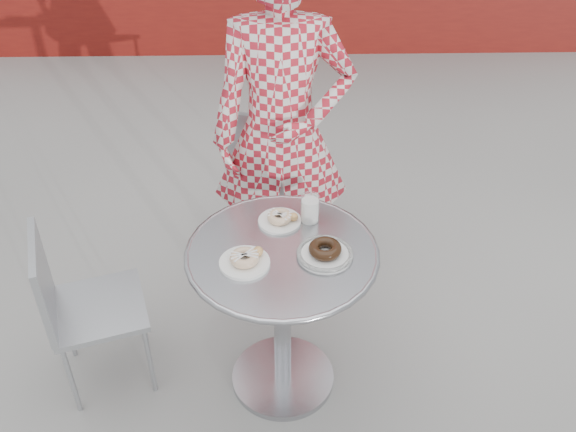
{
  "coord_description": "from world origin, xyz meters",
  "views": [
    {
      "loc": [
        0.0,
        -1.88,
        2.3
      ],
      "look_at": [
        0.05,
        0.09,
        0.82
      ],
      "focal_mm": 40.0,
      "sensor_mm": 36.0,
      "label": 1
    }
  ],
  "objects_px": {
    "bistro_table": "(282,286)",
    "milk_cup": "(310,209)",
    "chair_far": "(278,205)",
    "plate_near": "(245,260)",
    "plate_far": "(281,219)",
    "seated_person": "(282,134)",
    "plate_checker": "(325,252)",
    "chair_left": "(102,335)"
  },
  "relations": [
    {
      "from": "chair_far",
      "to": "seated_person",
      "type": "distance_m",
      "value": 0.65
    },
    {
      "from": "bistro_table",
      "to": "plate_checker",
      "type": "bearing_deg",
      "value": -11.5
    },
    {
      "from": "plate_near",
      "to": "plate_checker",
      "type": "relative_size",
      "value": 0.88
    },
    {
      "from": "plate_near",
      "to": "chair_left",
      "type": "bearing_deg",
      "value": 168.9
    },
    {
      "from": "plate_far",
      "to": "milk_cup",
      "type": "relative_size",
      "value": 1.45
    },
    {
      "from": "chair_far",
      "to": "plate_checker",
      "type": "xyz_separation_m",
      "value": [
        0.17,
        -0.97,
        0.48
      ]
    },
    {
      "from": "seated_person",
      "to": "plate_near",
      "type": "xyz_separation_m",
      "value": [
        -0.15,
        -0.73,
        -0.11
      ]
    },
    {
      "from": "plate_near",
      "to": "plate_far",
      "type": "bearing_deg",
      "value": 61.85
    },
    {
      "from": "chair_far",
      "to": "plate_checker",
      "type": "relative_size",
      "value": 4.31
    },
    {
      "from": "plate_near",
      "to": "milk_cup",
      "type": "bearing_deg",
      "value": 45.87
    },
    {
      "from": "chair_far",
      "to": "plate_near",
      "type": "height_order",
      "value": "chair_far"
    },
    {
      "from": "plate_near",
      "to": "plate_checker",
      "type": "height_order",
      "value": "plate_checker"
    },
    {
      "from": "bistro_table",
      "to": "chair_far",
      "type": "height_order",
      "value": "chair_far"
    },
    {
      "from": "chair_far",
      "to": "plate_near",
      "type": "xyz_separation_m",
      "value": [
        -0.13,
        -1.0,
        0.48
      ]
    },
    {
      "from": "seated_person",
      "to": "plate_near",
      "type": "bearing_deg",
      "value": -102.41
    },
    {
      "from": "bistro_table",
      "to": "chair_far",
      "type": "distance_m",
      "value": 0.97
    },
    {
      "from": "bistro_table",
      "to": "plate_far",
      "type": "distance_m",
      "value": 0.27
    },
    {
      "from": "plate_far",
      "to": "plate_checker",
      "type": "relative_size",
      "value": 0.81
    },
    {
      "from": "bistro_table",
      "to": "milk_cup",
      "type": "relative_size",
      "value": 6.33
    },
    {
      "from": "chair_far",
      "to": "plate_checker",
      "type": "height_order",
      "value": "chair_far"
    },
    {
      "from": "chair_far",
      "to": "chair_left",
      "type": "xyz_separation_m",
      "value": [
        -0.76,
        -0.88,
        -0.04
      ]
    },
    {
      "from": "bistro_table",
      "to": "chair_far",
      "type": "relative_size",
      "value": 0.82
    },
    {
      "from": "plate_near",
      "to": "milk_cup",
      "type": "distance_m",
      "value": 0.36
    },
    {
      "from": "bistro_table",
      "to": "chair_far",
      "type": "bearing_deg",
      "value": 90.57
    },
    {
      "from": "chair_left",
      "to": "milk_cup",
      "type": "distance_m",
      "value": 1.06
    },
    {
      "from": "plate_checker",
      "to": "milk_cup",
      "type": "relative_size",
      "value": 1.8
    },
    {
      "from": "chair_left",
      "to": "plate_far",
      "type": "relative_size",
      "value": 4.58
    },
    {
      "from": "bistro_table",
      "to": "seated_person",
      "type": "distance_m",
      "value": 0.73
    },
    {
      "from": "chair_far",
      "to": "seated_person",
      "type": "bearing_deg",
      "value": 106.19
    },
    {
      "from": "plate_far",
      "to": "plate_near",
      "type": "xyz_separation_m",
      "value": [
        -0.13,
        -0.25,
        0.0
      ]
    },
    {
      "from": "plate_near",
      "to": "chair_far",
      "type": "bearing_deg",
      "value": 82.84
    },
    {
      "from": "chair_left",
      "to": "milk_cup",
      "type": "height_order",
      "value": "milk_cup"
    },
    {
      "from": "plate_far",
      "to": "bistro_table",
      "type": "bearing_deg",
      "value": -88.9
    },
    {
      "from": "chair_left",
      "to": "plate_far",
      "type": "xyz_separation_m",
      "value": [
        0.77,
        0.12,
        0.52
      ]
    },
    {
      "from": "milk_cup",
      "to": "bistro_table",
      "type": "bearing_deg",
      "value": -121.35
    },
    {
      "from": "chair_left",
      "to": "plate_near",
      "type": "bearing_deg",
      "value": -118.55
    },
    {
      "from": "plate_near",
      "to": "bistro_table",
      "type": "bearing_deg",
      "value": 27.44
    },
    {
      "from": "chair_far",
      "to": "chair_left",
      "type": "bearing_deg",
      "value": 60.82
    },
    {
      "from": "chair_far",
      "to": "milk_cup",
      "type": "xyz_separation_m",
      "value": [
        0.12,
        -0.75,
        0.52
      ]
    },
    {
      "from": "bistro_table",
      "to": "milk_cup",
      "type": "xyz_separation_m",
      "value": [
        0.11,
        0.19,
        0.24
      ]
    },
    {
      "from": "chair_far",
      "to": "plate_near",
      "type": "distance_m",
      "value": 1.12
    },
    {
      "from": "plate_checker",
      "to": "plate_near",
      "type": "bearing_deg",
      "value": -172.65
    }
  ]
}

